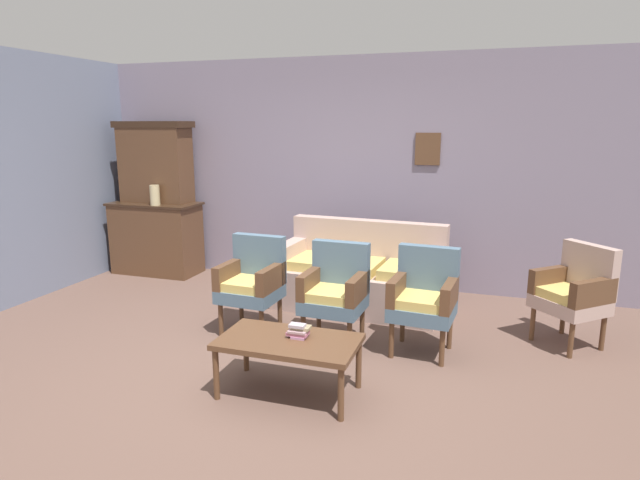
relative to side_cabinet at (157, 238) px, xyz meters
name	(u,v)px	position (x,y,z in m)	size (l,w,h in m)	color
ground_plane	(264,372)	(2.52, -2.25, -0.47)	(7.68, 7.68, 0.00)	brown
wall_back_with_decor	(351,173)	(2.52, 0.38, 0.88)	(6.40, 0.09, 2.70)	gray
side_cabinet	(157,238)	(0.00, 0.00, 0.00)	(1.16, 0.55, 0.93)	brown
cabinet_upper_hutch	(155,162)	(0.00, 0.08, 0.98)	(0.99, 0.38, 1.03)	brown
vase_on_cabinet	(155,195)	(0.14, -0.18, 0.59)	(0.12, 0.12, 0.25)	#C9B988
floral_couch	(360,277)	(2.86, -0.49, -0.14)	(1.78, 0.91, 0.90)	tan
armchair_near_cabinet	(252,280)	(2.07, -1.47, 0.03)	(0.55, 0.52, 0.90)	slate
armchair_near_couch_end	(335,289)	(2.89, -1.51, 0.03)	(0.54, 0.51, 0.90)	slate
armchair_by_doorway	(424,296)	(3.65, -1.45, 0.03)	(0.56, 0.53, 0.90)	slate
wingback_chair_by_fireplace	(575,291)	(4.89, -0.89, 0.03)	(0.71, 0.71, 0.90)	tan
coffee_table	(289,345)	(2.83, -2.50, -0.09)	(1.00, 0.56, 0.42)	brown
book_stack_on_table	(299,331)	(2.89, -2.44, 0.00)	(0.16, 0.12, 0.10)	#BB83A7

